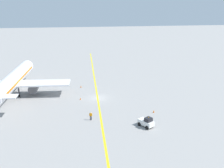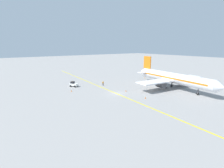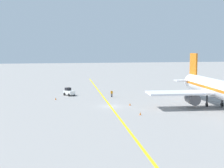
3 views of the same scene
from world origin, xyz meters
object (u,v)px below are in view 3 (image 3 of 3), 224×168
baggage_tug_white (69,92)px  traffic_cone_by_wingtip (130,104)px  traffic_cone_mid_apron (140,113)px  traffic_cone_far_edge (56,99)px  traffic_cone_near_nose (200,92)px  ground_crew_worker (112,93)px  airplane_at_gate (218,89)px

baggage_tug_white → traffic_cone_by_wingtip: baggage_tug_white is taller
traffic_cone_mid_apron → traffic_cone_far_edge: bearing=-54.2°
traffic_cone_far_edge → traffic_cone_near_nose: bearing=-175.7°
ground_crew_worker → traffic_cone_far_edge: bearing=6.4°
baggage_tug_white → traffic_cone_far_edge: 7.02m
airplane_at_gate → traffic_cone_near_nose: (-6.22, -19.39, -3.43)m
baggage_tug_white → traffic_cone_mid_apron: bearing=112.7°
airplane_at_gate → traffic_cone_far_edge: airplane_at_gate is taller
airplane_at_gate → baggage_tug_white: 35.90m
traffic_cone_near_nose → traffic_cone_mid_apron: size_ratio=1.00×
ground_crew_worker → airplane_at_gate: bearing=134.5°
traffic_cone_mid_apron → traffic_cone_near_nose: bearing=-135.5°
traffic_cone_far_edge → ground_crew_worker: bearing=-173.6°
traffic_cone_mid_apron → traffic_cone_far_edge: 24.45m
ground_crew_worker → traffic_cone_near_nose: (-23.94, -1.34, -0.63)m
airplane_at_gate → baggage_tug_white: airplane_at_gate is taller
airplane_at_gate → traffic_cone_near_nose: bearing=-107.8°
traffic_cone_far_edge → airplane_at_gate: bearing=152.0°
ground_crew_worker → traffic_cone_by_wingtip: (-1.46, 11.86, -0.63)m
traffic_cone_mid_apron → traffic_cone_far_edge: same height
traffic_cone_near_nose → traffic_cone_mid_apron: 32.36m
ground_crew_worker → traffic_cone_far_edge: size_ratio=3.05×
baggage_tug_white → ground_crew_worker: 10.99m
baggage_tug_white → traffic_cone_mid_apron: (-10.85, 25.92, -0.63)m
traffic_cone_near_nose → traffic_cone_far_edge: (37.38, 2.84, 0.00)m
baggage_tug_white → traffic_cone_by_wingtip: (-11.45, 16.45, -0.63)m
traffic_cone_near_nose → traffic_cone_by_wingtip: (22.49, 13.20, 0.00)m
baggage_tug_white → traffic_cone_mid_apron: size_ratio=6.08×
traffic_cone_by_wingtip → traffic_cone_far_edge: 18.15m
airplane_at_gate → traffic_cone_by_wingtip: bearing=-20.8°
baggage_tug_white → traffic_cone_far_edge: size_ratio=6.08×
airplane_at_gate → traffic_cone_mid_apron: 17.53m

